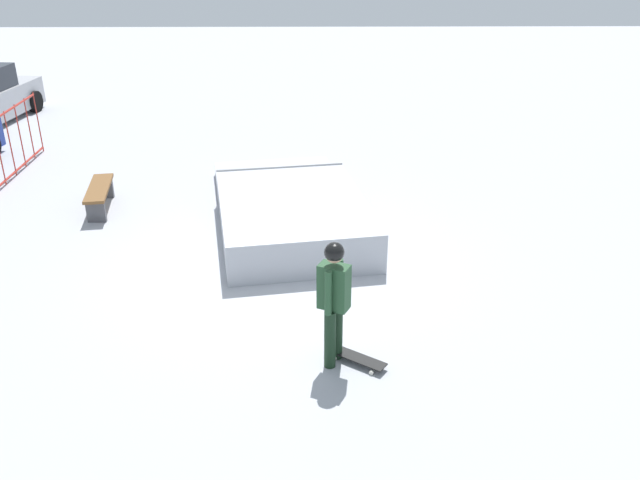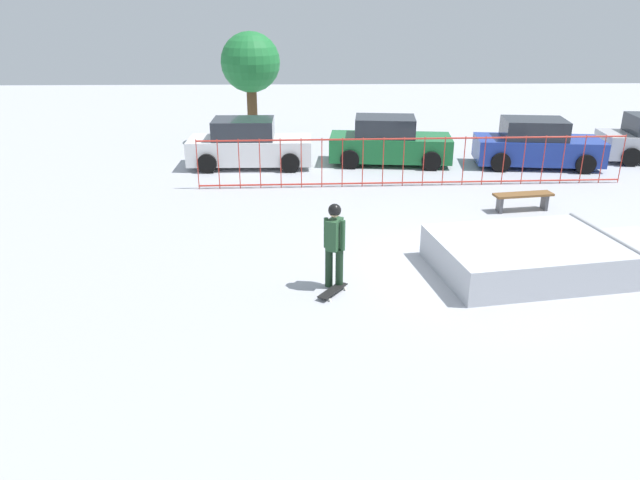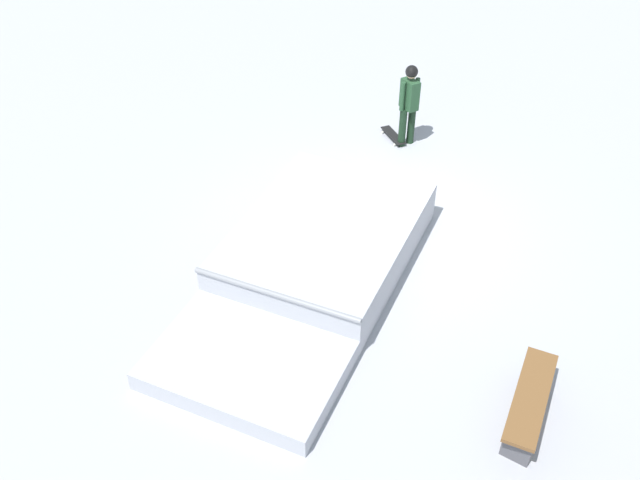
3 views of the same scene
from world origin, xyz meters
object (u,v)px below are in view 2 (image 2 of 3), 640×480
object	(u,v)px
skater	(334,240)
park_bench	(523,198)
parked_car_blue	(537,145)
skateboard	(333,291)
distant_tree	(250,64)
parked_car_white	(249,145)
parked_car_green	(389,143)
skate_ramp	(546,256)

from	to	relation	value
skater	park_bench	bearing A→B (deg)	-23.48
park_bench	parked_car_blue	size ratio (longest dim) A/B	0.38
skateboard	distant_tree	size ratio (longest dim) A/B	0.18
parked_car_white	parked_car_green	distance (m)	4.78
park_bench	parked_car_blue	world-z (taller)	parked_car_blue
parked_car_white	parked_car_blue	world-z (taller)	same
parked_car_white	parked_car_blue	distance (m)	9.71
distant_tree	skateboard	bearing A→B (deg)	-79.26
skate_ramp	parked_car_green	bearing A→B (deg)	93.71
skateboard	parked_car_blue	xyz separation A→B (m)	(7.30, 9.49, 0.65)
skate_ramp	parked_car_white	xyz separation A→B (m)	(-6.89, 8.73, 0.41)
skate_ramp	parked_car_white	world-z (taller)	parked_car_white
parked_car_green	distant_tree	bearing A→B (deg)	151.92
parked_car_green	skate_ramp	bearing A→B (deg)	-70.56
parked_car_green	parked_car_blue	size ratio (longest dim) A/B	1.00
park_bench	parked_car_white	xyz separation A→B (m)	(-7.71, 4.90, 0.37)
skater	skateboard	distance (m)	0.98
park_bench	parked_car_blue	distance (m)	5.07
skateboard	distant_tree	world-z (taller)	distant_tree
skater	distant_tree	bearing A→B (deg)	36.95
parked_car_green	parked_car_blue	world-z (taller)	same
park_bench	parked_car_white	world-z (taller)	parked_car_white
park_bench	skateboard	bearing A→B (deg)	-137.59
park_bench	skate_ramp	bearing A→B (deg)	-102.07
parked_car_white	parked_car_blue	size ratio (longest dim) A/B	0.96
skate_ramp	parked_car_green	xyz separation A→B (m)	(-2.11, 8.99, 0.41)
parked_car_white	distant_tree	distance (m)	4.29
parked_car_white	park_bench	bearing A→B (deg)	-32.72
skater	parked_car_blue	distance (m)	11.71
park_bench	skater	bearing A→B (deg)	-139.27
distant_tree	parked_car_blue	bearing A→B (deg)	-21.47
parked_car_blue	parked_car_white	bearing A→B (deg)	-174.73
skate_ramp	parked_car_green	size ratio (longest dim) A/B	1.35
skater	parked_car_blue	world-z (taller)	skater
skater	skateboard	size ratio (longest dim) A/B	2.24
parked_car_green	skater	bearing A→B (deg)	-97.32
skater	parked_car_blue	size ratio (longest dim) A/B	0.40
skateboard	parked_car_white	bearing A→B (deg)	48.62
skater	parked_car_white	distance (m)	9.75
skateboard	parked_car_blue	size ratio (longest dim) A/B	0.18
skate_ramp	distant_tree	world-z (taller)	distant_tree
skateboard	distant_tree	xyz separation A→B (m)	(-2.53, 13.36, 2.95)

